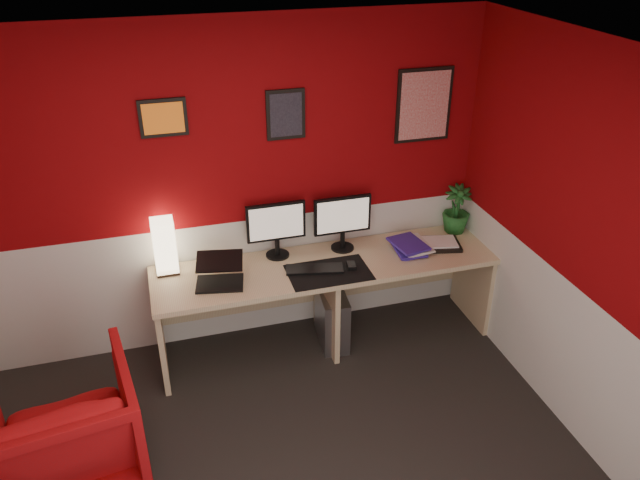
# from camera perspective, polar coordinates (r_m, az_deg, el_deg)

# --- Properties ---
(ceiling) EXTENTS (4.00, 3.50, 0.01)m
(ceiling) POSITION_cam_1_polar(r_m,az_deg,el_deg) (2.60, -5.44, 14.33)
(ceiling) COLOR white
(ceiling) RESTS_ON ground
(wall_back) EXTENTS (4.00, 0.01, 2.50)m
(wall_back) POSITION_cam_1_polar(r_m,az_deg,el_deg) (4.65, -9.04, 4.26)
(wall_back) COLOR maroon
(wall_back) RESTS_ON ground
(wall_right) EXTENTS (0.01, 3.50, 2.50)m
(wall_right) POSITION_cam_1_polar(r_m,az_deg,el_deg) (3.97, 25.06, -2.72)
(wall_right) COLOR maroon
(wall_right) RESTS_ON ground
(wainscot_back) EXTENTS (4.00, 0.01, 1.00)m
(wainscot_back) POSITION_cam_1_polar(r_m,az_deg,el_deg) (5.00, -8.38, -3.63)
(wainscot_back) COLOR silver
(wainscot_back) RESTS_ON ground
(wainscot_right) EXTENTS (0.01, 3.50, 1.00)m
(wainscot_right) POSITION_cam_1_polar(r_m,az_deg,el_deg) (4.38, 22.99, -11.18)
(wainscot_right) COLOR silver
(wainscot_right) RESTS_ON ground
(desk) EXTENTS (2.60, 0.65, 0.73)m
(desk) POSITION_cam_1_polar(r_m,az_deg,el_deg) (4.91, 0.58, -5.80)
(desk) COLOR tan
(desk) RESTS_ON ground
(shoji_lamp) EXTENTS (0.16, 0.16, 0.40)m
(shoji_lamp) POSITION_cam_1_polar(r_m,az_deg,el_deg) (4.65, -13.93, -0.68)
(shoji_lamp) COLOR #FFE5B2
(shoji_lamp) RESTS_ON desk
(laptop) EXTENTS (0.37, 0.29, 0.22)m
(laptop) POSITION_cam_1_polar(r_m,az_deg,el_deg) (4.46, -9.19, -2.83)
(laptop) COLOR black
(laptop) RESTS_ON desk
(monitor_left) EXTENTS (0.45, 0.06, 0.58)m
(monitor_left) POSITION_cam_1_polar(r_m,az_deg,el_deg) (4.69, -3.99, 1.65)
(monitor_left) COLOR black
(monitor_left) RESTS_ON desk
(monitor_right) EXTENTS (0.45, 0.06, 0.58)m
(monitor_right) POSITION_cam_1_polar(r_m,az_deg,el_deg) (4.78, 2.11, 2.27)
(monitor_right) COLOR black
(monitor_right) RESTS_ON desk
(desk_mat) EXTENTS (0.60, 0.38, 0.01)m
(desk_mat) POSITION_cam_1_polar(r_m,az_deg,el_deg) (4.60, 0.80, -2.95)
(desk_mat) COLOR black
(desk_mat) RESTS_ON desk
(keyboard) EXTENTS (0.44, 0.23, 0.02)m
(keyboard) POSITION_cam_1_polar(r_m,az_deg,el_deg) (4.62, -0.50, -2.64)
(keyboard) COLOR black
(keyboard) RESTS_ON desk_mat
(mouse) EXTENTS (0.08, 0.11, 0.03)m
(mouse) POSITION_cam_1_polar(r_m,az_deg,el_deg) (4.65, 2.87, -2.34)
(mouse) COLOR black
(mouse) RESTS_ON desk_mat
(book_bottom) EXTENTS (0.24, 0.31, 0.03)m
(book_bottom) POSITION_cam_1_polar(r_m,az_deg,el_deg) (4.89, 6.88, -1.00)
(book_bottom) COLOR #362095
(book_bottom) RESTS_ON desk
(book_middle) EXTENTS (0.24, 0.32, 0.02)m
(book_middle) POSITION_cam_1_polar(r_m,az_deg,el_deg) (4.89, 7.21, -0.67)
(book_middle) COLOR silver
(book_middle) RESTS_ON book_bottom
(book_top) EXTENTS (0.27, 0.34, 0.03)m
(book_top) POSITION_cam_1_polar(r_m,az_deg,el_deg) (4.83, 6.90, -0.68)
(book_top) COLOR #362095
(book_top) RESTS_ON book_middle
(zen_tray) EXTENTS (0.40, 0.32, 0.03)m
(zen_tray) POSITION_cam_1_polar(r_m,az_deg,el_deg) (5.03, 10.60, -0.38)
(zen_tray) COLOR black
(zen_tray) RESTS_ON desk
(potted_plant) EXTENTS (0.27, 0.27, 0.40)m
(potted_plant) POSITION_cam_1_polar(r_m,az_deg,el_deg) (5.20, 12.32, 2.75)
(potted_plant) COLOR #19591E
(potted_plant) RESTS_ON desk
(pc_tower) EXTENTS (0.24, 0.47, 0.45)m
(pc_tower) POSITION_cam_1_polar(r_m,az_deg,el_deg) (5.01, 1.09, -6.98)
(pc_tower) COLOR #99999E
(pc_tower) RESTS_ON ground
(armchair) EXTENTS (0.93, 0.95, 0.77)m
(armchair) POSITION_cam_1_polar(r_m,az_deg,el_deg) (4.15, -22.17, -15.64)
(armchair) COLOR #B4080B
(armchair) RESTS_ON ground
(art_left) EXTENTS (0.32, 0.02, 0.26)m
(art_left) POSITION_cam_1_polar(r_m,az_deg,el_deg) (4.41, -14.08, 10.73)
(art_left) COLOR orange
(art_left) RESTS_ON wall_back
(art_center) EXTENTS (0.28, 0.02, 0.36)m
(art_center) POSITION_cam_1_polar(r_m,az_deg,el_deg) (4.52, -3.14, 11.33)
(art_center) COLOR black
(art_center) RESTS_ON wall_back
(art_right) EXTENTS (0.44, 0.02, 0.56)m
(art_right) POSITION_cam_1_polar(r_m,az_deg,el_deg) (4.87, 9.42, 12.00)
(art_right) COLOR red
(art_right) RESTS_ON wall_back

